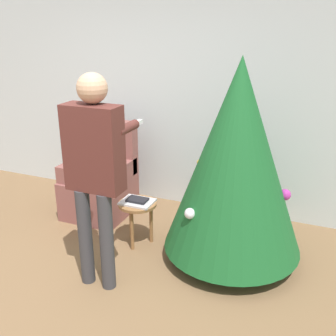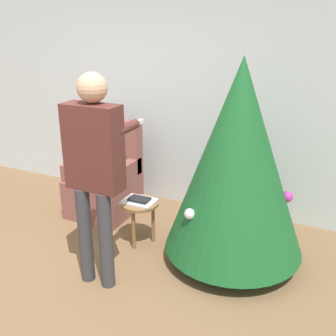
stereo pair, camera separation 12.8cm
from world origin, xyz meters
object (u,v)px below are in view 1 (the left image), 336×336
object	(u,v)px
armchair	(101,184)
person_standing	(94,163)
christmas_tree	(236,158)
side_stool	(138,210)

from	to	relation	value
armchair	person_standing	bearing A→B (deg)	-58.84
person_standing	christmas_tree	bearing A→B (deg)	39.28
side_stool	person_standing	bearing A→B (deg)	-91.51
armchair	side_stool	xyz separation A→B (m)	(0.73, -0.48, 0.02)
christmas_tree	armchair	bearing A→B (deg)	167.28
christmas_tree	armchair	distance (m)	1.85
christmas_tree	side_stool	distance (m)	1.15
person_standing	side_stool	size ratio (longest dim) A/B	3.95
christmas_tree	person_standing	distance (m)	1.26
armchair	side_stool	bearing A→B (deg)	-33.64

